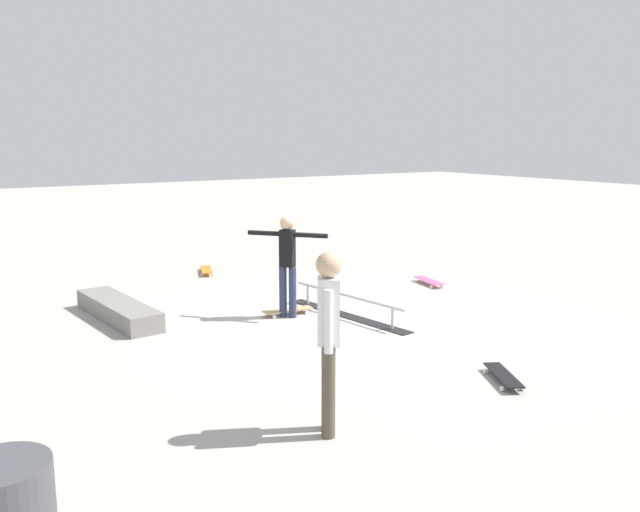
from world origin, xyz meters
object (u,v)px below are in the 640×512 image
at_px(skater_main, 287,259).
at_px(loose_skateboard_pink, 429,281).
at_px(bystander_white_shirt, 329,333).
at_px(grind_rail, 347,306).
at_px(loose_skateboard_orange, 206,270).
at_px(skateboard_main, 288,310).
at_px(loose_skateboard_black, 503,375).
at_px(skate_ledge, 118,310).

distance_m(skater_main, loose_skateboard_pink, 3.49).
bearing_deg(bystander_white_shirt, grind_rail, 176.35).
bearing_deg(loose_skateboard_orange, loose_skateboard_pink, 63.86).
relative_size(skateboard_main, loose_skateboard_pink, 0.99).
distance_m(loose_skateboard_black, loose_skateboard_orange, 7.41).
relative_size(skate_ledge, bystander_white_shirt, 1.27).
distance_m(skateboard_main, loose_skateboard_orange, 3.61).
bearing_deg(loose_skateboard_black, grind_rail, -153.84).
bearing_deg(skateboard_main, loose_skateboard_orange, -85.36).
bearing_deg(skateboard_main, loose_skateboard_black, 107.07).
height_order(skate_ledge, loose_skateboard_orange, skate_ledge).
bearing_deg(loose_skateboard_black, loose_skateboard_orange, -148.54).
xyz_separation_m(skate_ledge, skater_main, (-1.28, -2.25, 0.77)).
height_order(bystander_white_shirt, loose_skateboard_pink, bystander_white_shirt).
xyz_separation_m(bystander_white_shirt, loose_skateboard_pink, (4.20, -5.02, -0.91)).
xyz_separation_m(bystander_white_shirt, loose_skateboard_black, (0.02, -2.40, -0.91)).
relative_size(grind_rail, bystander_white_shirt, 1.47).
bearing_deg(loose_skateboard_pink, skateboard_main, 107.04).
bearing_deg(bystander_white_shirt, loose_skateboard_pink, 163.60).
bearing_deg(skater_main, loose_skateboard_pink, 58.65).
distance_m(grind_rail, loose_skateboard_pink, 2.72).
distance_m(bystander_white_shirt, loose_skateboard_black, 2.56).
height_order(skater_main, skateboard_main, skater_main).
relative_size(bystander_white_shirt, loose_skateboard_black, 2.17).
bearing_deg(skate_ledge, loose_skateboard_black, -148.97).
bearing_deg(grind_rail, loose_skateboard_orange, -0.32).
bearing_deg(bystander_white_shirt, skate_ledge, -139.65).
bearing_deg(bystander_white_shirt, loose_skateboard_orange, -160.55).
bearing_deg(bystander_white_shirt, skateboard_main, -170.79).
distance_m(skate_ledge, loose_skateboard_orange, 3.46).
xyz_separation_m(skater_main, loose_skateboard_orange, (3.72, -0.21, -0.84)).
xyz_separation_m(skater_main, loose_skateboard_pink, (0.51, -3.35, -0.84)).
distance_m(skateboard_main, bystander_white_shirt, 4.27).
xyz_separation_m(loose_skateboard_pink, loose_skateboard_orange, (3.21, 3.14, 0.00)).
bearing_deg(loose_skateboard_orange, grind_rail, 27.56).
height_order(loose_skateboard_black, loose_skateboard_pink, same).
xyz_separation_m(loose_skateboard_black, loose_skateboard_pink, (4.18, -2.62, 0.00)).
bearing_deg(loose_skateboard_pink, skate_ledge, 92.24).
relative_size(loose_skateboard_black, loose_skateboard_orange, 0.98).
distance_m(skateboard_main, loose_skateboard_black, 3.84).
bearing_deg(loose_skateboard_pink, grind_rail, 120.76).
relative_size(grind_rail, skater_main, 1.62).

